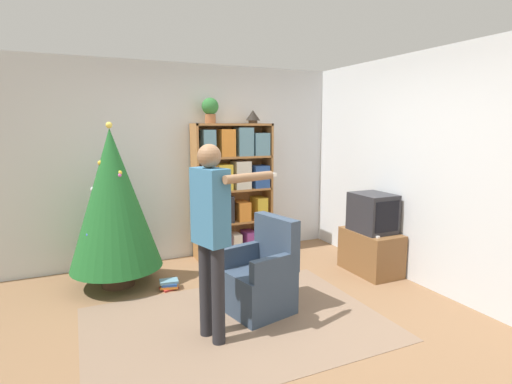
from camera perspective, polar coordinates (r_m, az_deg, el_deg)
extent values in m
plane|color=#846042|center=(3.89, 1.07, -18.02)|extent=(14.00, 14.00, 0.00)
cube|color=silver|center=(5.52, -8.73, 4.20)|extent=(8.00, 0.10, 2.60)
cube|color=silver|center=(4.74, 24.10, 2.65)|extent=(0.10, 8.00, 2.60)
cube|color=#7F6651|center=(3.85, -2.76, -18.25)|extent=(2.65, 1.87, 0.01)
cube|color=#A8703D|center=(5.33, -8.63, -0.19)|extent=(0.03, 0.32, 1.82)
cube|color=#A8703D|center=(5.70, 1.63, 0.55)|extent=(0.03, 0.32, 1.82)
cube|color=#A8703D|center=(5.42, -3.42, 9.59)|extent=(1.09, 0.32, 0.03)
cube|color=#A8703D|center=(5.64, -3.90, 0.42)|extent=(1.09, 0.01, 1.82)
cube|color=#A8703D|center=(5.70, -3.24, -8.59)|extent=(1.06, 0.32, 0.03)
cube|color=#232328|center=(5.49, -7.09, -7.80)|extent=(0.15, 0.23, 0.26)
cube|color=#843889|center=(5.57, -5.31, -7.25)|extent=(0.14, 0.30, 0.31)
cube|color=beige|center=(5.64, -3.06, -7.19)|extent=(0.12, 0.27, 0.27)
cube|color=#843889|center=(5.71, -1.02, -6.94)|extent=(0.16, 0.26, 0.28)
cube|color=orange|center=(5.79, 0.83, -6.69)|extent=(0.12, 0.25, 0.28)
cube|color=#A8703D|center=(5.58, -3.29, -4.21)|extent=(1.06, 0.32, 0.03)
cube|color=beige|center=(5.39, -7.20, -3.14)|extent=(0.16, 0.27, 0.26)
cube|color=#232328|center=(5.48, -4.49, -2.36)|extent=(0.18, 0.30, 0.36)
cube|color=orange|center=(5.57, -2.07, -2.67)|extent=(0.17, 0.28, 0.26)
cube|color=gold|center=(5.67, 0.42, -2.24)|extent=(0.16, 0.28, 0.30)
cube|color=#A8703D|center=(5.49, -3.33, 0.35)|extent=(1.06, 0.32, 0.03)
cube|color=orange|center=(5.32, -7.00, 1.96)|extent=(0.21, 0.28, 0.33)
cube|color=gold|center=(5.39, -4.73, 2.16)|extent=(0.20, 0.27, 0.34)
cube|color=beige|center=(5.47, -2.18, 2.48)|extent=(0.22, 0.26, 0.38)
cube|color=#284C93|center=(5.58, 0.47, 2.26)|extent=(0.22, 0.24, 0.31)
cube|color=#A8703D|center=(5.44, -3.38, 5.02)|extent=(1.06, 0.32, 0.03)
cube|color=#5B899E|center=(5.27, -6.98, 6.91)|extent=(0.17, 0.25, 0.35)
cube|color=orange|center=(5.35, -4.34, 7.02)|extent=(0.19, 0.25, 0.36)
cube|color=#5B899E|center=(5.44, -1.84, 7.20)|extent=(0.21, 0.25, 0.38)
cube|color=#5B899E|center=(5.56, 0.39, 6.87)|extent=(0.22, 0.29, 0.31)
cube|color=brown|center=(5.17, 16.05, -8.20)|extent=(0.45, 0.73, 0.52)
cube|color=#28282D|center=(5.04, 16.31, -2.84)|extent=(0.41, 0.50, 0.47)
cube|color=black|center=(4.86, 18.25, -3.40)|extent=(0.34, 0.01, 0.36)
cube|color=white|center=(4.85, 16.66, -6.05)|extent=(0.04, 0.12, 0.02)
cylinder|color=#4C3323|center=(4.91, -19.08, -11.90)|extent=(0.36, 0.36, 0.10)
cylinder|color=brown|center=(4.87, -19.15, -10.70)|extent=(0.08, 0.08, 0.12)
cone|color=#1E6028|center=(4.66, -19.70, -0.98)|extent=(1.00, 1.00, 1.55)
sphere|color=gold|center=(5.07, -20.65, -4.61)|extent=(0.06, 0.06, 0.06)
sphere|color=#335BB2|center=(4.86, -19.57, 0.16)|extent=(0.06, 0.06, 0.06)
sphere|color=gold|center=(4.58, -21.37, 3.89)|extent=(0.06, 0.06, 0.06)
sphere|color=gold|center=(4.50, -18.86, 2.63)|extent=(0.05, 0.05, 0.05)
sphere|color=red|center=(4.95, -22.89, -5.18)|extent=(0.04, 0.04, 0.04)
sphere|color=#B74C93|center=(4.49, -18.93, 2.27)|extent=(0.04, 0.04, 0.04)
sphere|color=silver|center=(4.71, -17.67, 1.13)|extent=(0.05, 0.05, 0.05)
sphere|color=#335BB2|center=(4.53, -22.87, -5.68)|extent=(0.04, 0.04, 0.04)
sphere|color=silver|center=(4.68, -22.22, 0.36)|extent=(0.06, 0.06, 0.06)
sphere|color=#E5CC4C|center=(4.59, -20.27, 8.97)|extent=(0.07, 0.07, 0.07)
cube|color=#334256|center=(3.99, 0.25, -13.95)|extent=(0.67, 0.67, 0.42)
cube|color=#334256|center=(3.97, 2.91, -7.02)|extent=(0.24, 0.57, 0.50)
cube|color=#334256|center=(4.06, -1.84, -8.85)|extent=(0.51, 0.19, 0.20)
cube|color=#334256|center=(3.70, 2.57, -10.70)|extent=(0.51, 0.19, 0.20)
cylinder|color=#232328|center=(3.53, -7.19, -13.59)|extent=(0.11, 0.11, 0.84)
cylinder|color=#232328|center=(3.39, -5.42, -14.53)|extent=(0.11, 0.11, 0.84)
cube|color=teal|center=(3.24, -6.56, -2.11)|extent=(0.27, 0.36, 0.63)
cylinder|color=#8C6647|center=(3.41, -8.48, -2.11)|extent=(0.07, 0.07, 0.50)
cylinder|color=#8C6647|center=(3.19, -1.04, 2.11)|extent=(0.48, 0.21, 0.07)
cube|color=white|center=(3.35, 2.10, 2.46)|extent=(0.12, 0.07, 0.03)
sphere|color=#8C6647|center=(3.18, -6.70, 5.13)|extent=(0.19, 0.19, 0.19)
cylinder|color=#935B38|center=(5.32, -6.54, 10.36)|extent=(0.14, 0.14, 0.12)
sphere|color=#2D7033|center=(5.32, -6.57, 12.07)|extent=(0.22, 0.22, 0.22)
cylinder|color=#473828|center=(5.54, -0.44, 9.97)|extent=(0.12, 0.12, 0.04)
cone|color=black|center=(5.54, -0.44, 10.90)|extent=(0.20, 0.20, 0.14)
cube|color=#B22D28|center=(4.66, -12.33, -13.26)|extent=(0.20, 0.18, 0.02)
cube|color=orange|center=(4.65, -12.29, -13.00)|extent=(0.22, 0.18, 0.03)
cube|color=#284C93|center=(4.64, -12.25, -12.67)|extent=(0.20, 0.19, 0.03)
cube|color=#5B899E|center=(4.64, -12.34, -12.35)|extent=(0.21, 0.16, 0.03)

